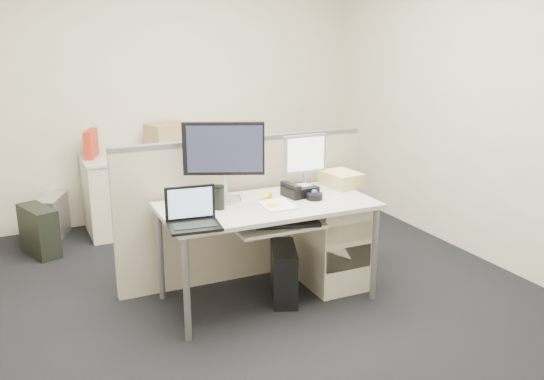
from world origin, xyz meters
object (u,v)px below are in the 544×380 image
monitor_main (224,162)px  laptop (194,210)px  desk_phone (300,191)px  desk (267,212)px

monitor_main → laptop: monitor_main is taller
monitor_main → laptop: size_ratio=1.79×
laptop → desk_phone: size_ratio=1.40×
monitor_main → desk: bearing=-12.5°
desk → monitor_main: (-0.25, 0.18, 0.35)m
desk_phone → laptop: bearing=-166.9°
desk → monitor_main: bearing=144.2°
desk → laptop: bearing=-155.7°
monitor_main → desk_phone: size_ratio=2.52×
desk → laptop: size_ratio=4.72×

